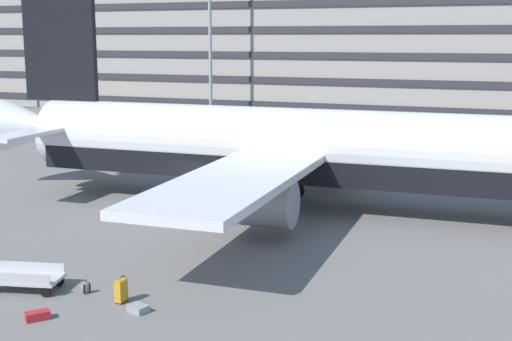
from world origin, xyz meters
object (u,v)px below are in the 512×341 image
Objects in this scene: suitcase_small at (121,291)px; baggage_cart at (24,278)px; suitcase_orange at (138,309)px; backpack_silver at (86,288)px; suitcase_navy at (38,316)px; airliner at (303,149)px.

baggage_cart is (-3.83, -0.21, 0.01)m from suitcase_small.
suitcase_orange is (0.96, -0.53, -0.30)m from suitcase_small.
backpack_silver is at bearing 170.14° from suitcase_small.
suitcase_navy is 0.86× the size of suitcase_small.
suitcase_orange is 0.22× the size of baggage_cart.
suitcase_orange is at bearing -28.93° from suitcase_small.
suitcase_small is 1.14m from suitcase_orange.
suitcase_small is at bearing -9.86° from backpack_silver.
suitcase_navy is 2.50m from backpack_silver.
airliner is at bearing 83.45° from suitcase_small.
airliner is at bearing 78.80° from suitcase_navy.
airliner is 15.82m from suitcase_orange.
suitcase_navy is at bearing -127.18° from suitcase_small.
airliner reaches higher than suitcase_small.
suitcase_navy reaches higher than suitcase_orange.
suitcase_navy is at bearing -101.20° from airliner.
suitcase_orange is at bearing -92.81° from airliner.
airliner is 46.51× the size of suitcase_navy.
suitcase_small is 1.26× the size of suitcase_orange.
suitcase_orange is at bearing -3.80° from baggage_cart.
backpack_silver is (-2.56, 0.81, 0.08)m from suitcase_orange.
baggage_cart reaches higher than suitcase_navy.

